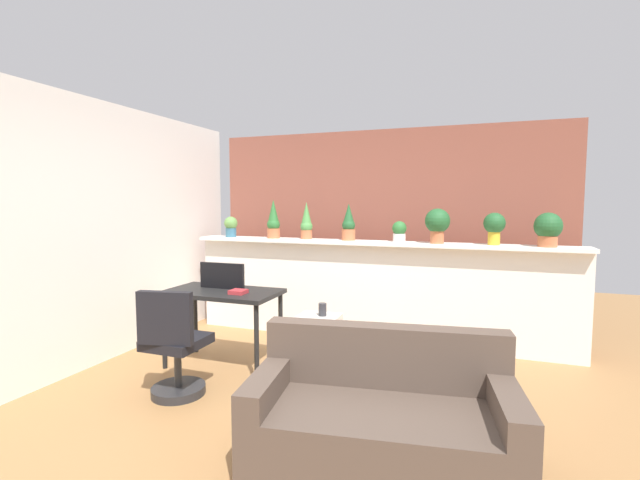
# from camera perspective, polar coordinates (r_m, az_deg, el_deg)

# --- Properties ---
(ground_plane) EXTENTS (12.00, 12.00, 0.00)m
(ground_plane) POSITION_cam_1_polar(r_m,az_deg,el_deg) (3.45, -1.40, -22.66)
(ground_plane) COLOR #9E7042
(divider_wall) EXTENTS (4.39, 0.16, 1.12)m
(divider_wall) POSITION_cam_1_polar(r_m,az_deg,el_deg) (5.08, 6.85, -6.88)
(divider_wall) COLOR white
(divider_wall) RESTS_ON ground
(plant_shelf) EXTENTS (4.39, 0.31, 0.04)m
(plant_shelf) POSITION_cam_1_polar(r_m,az_deg,el_deg) (4.96, 6.81, -0.39)
(plant_shelf) COLOR white
(plant_shelf) RESTS_ON divider_wall
(brick_wall_behind) EXTENTS (4.39, 0.10, 2.50)m
(brick_wall_behind) POSITION_cam_1_polar(r_m,az_deg,el_deg) (5.57, 8.31, 1.30)
(brick_wall_behind) COLOR brown
(brick_wall_behind) RESTS_ON ground
(side_wall_left) EXTENTS (0.12, 4.40, 2.60)m
(side_wall_left) POSITION_cam_1_polar(r_m,az_deg,el_deg) (4.83, -27.67, 0.82)
(side_wall_left) COLOR white
(side_wall_left) RESTS_ON ground
(potted_plant_0) EXTENTS (0.17, 0.17, 0.26)m
(potted_plant_0) POSITION_cam_1_polar(r_m,az_deg,el_deg) (5.62, -11.58, 1.80)
(potted_plant_0) COLOR #386B84
(potted_plant_0) RESTS_ON plant_shelf
(potted_plant_1) EXTENTS (0.16, 0.16, 0.47)m
(potted_plant_1) POSITION_cam_1_polar(r_m,az_deg,el_deg) (5.34, -6.12, 2.49)
(potted_plant_1) COLOR #C66B42
(potted_plant_1) RESTS_ON plant_shelf
(potted_plant_2) EXTENTS (0.15, 0.15, 0.44)m
(potted_plant_2) POSITION_cam_1_polar(r_m,az_deg,el_deg) (5.21, -1.79, 2.34)
(potted_plant_2) COLOR #C66B42
(potted_plant_2) RESTS_ON plant_shelf
(potted_plant_3) EXTENTS (0.16, 0.16, 0.43)m
(potted_plant_3) POSITION_cam_1_polar(r_m,az_deg,el_deg) (5.03, 3.77, 2.13)
(potted_plant_3) COLOR #C66B42
(potted_plant_3) RESTS_ON plant_shelf
(potted_plant_4) EXTENTS (0.16, 0.16, 0.23)m
(potted_plant_4) POSITION_cam_1_polar(r_m,az_deg,el_deg) (4.91, 10.34, 1.15)
(potted_plant_4) COLOR silver
(potted_plant_4) RESTS_ON plant_shelf
(potted_plant_5) EXTENTS (0.26, 0.26, 0.37)m
(potted_plant_5) POSITION_cam_1_polar(r_m,az_deg,el_deg) (4.80, 15.11, 2.16)
(potted_plant_5) COLOR #C66B42
(potted_plant_5) RESTS_ON plant_shelf
(potted_plant_6) EXTENTS (0.22, 0.22, 0.33)m
(potted_plant_6) POSITION_cam_1_polar(r_m,az_deg,el_deg) (4.82, 21.85, 1.76)
(potted_plant_6) COLOR gold
(potted_plant_6) RESTS_ON plant_shelf
(potted_plant_7) EXTENTS (0.26, 0.26, 0.34)m
(potted_plant_7) POSITION_cam_1_polar(r_m,az_deg,el_deg) (4.83, 27.68, 1.36)
(potted_plant_7) COLOR #C66B42
(potted_plant_7) RESTS_ON plant_shelf
(desk) EXTENTS (1.10, 0.60, 0.75)m
(desk) POSITION_cam_1_polar(r_m,az_deg,el_deg) (4.36, -12.63, -7.54)
(desk) COLOR black
(desk) RESTS_ON ground
(tv_monitor) EXTENTS (0.48, 0.04, 0.25)m
(tv_monitor) POSITION_cam_1_polar(r_m,az_deg,el_deg) (4.42, -12.69, -4.58)
(tv_monitor) COLOR black
(tv_monitor) RESTS_ON desk
(office_chair) EXTENTS (0.48, 0.48, 0.91)m
(office_chair) POSITION_cam_1_polar(r_m,az_deg,el_deg) (3.85, -18.55, -13.63)
(office_chair) COLOR #262628
(office_chair) RESTS_ON ground
(side_cube_shelf) EXTENTS (0.40, 0.41, 0.50)m
(side_cube_shelf) POSITION_cam_1_polar(r_m,az_deg,el_deg) (4.34, -0.40, -13.19)
(side_cube_shelf) COLOR silver
(side_cube_shelf) RESTS_ON ground
(vase_on_shelf) EXTENTS (0.08, 0.08, 0.12)m
(vase_on_shelf) POSITION_cam_1_polar(r_m,az_deg,el_deg) (4.28, 0.33, -9.08)
(vase_on_shelf) COLOR #2D2D33
(vase_on_shelf) RESTS_ON side_cube_shelf
(book_on_desk) EXTENTS (0.15, 0.13, 0.04)m
(book_on_desk) POSITION_cam_1_polar(r_m,az_deg,el_deg) (4.16, -10.65, -6.68)
(book_on_desk) COLOR #B22D33
(book_on_desk) RESTS_ON desk
(couch) EXTENTS (1.65, 0.97, 0.80)m
(couch) POSITION_cam_1_polar(r_m,az_deg,el_deg) (2.87, 8.04, -22.41)
(couch) COLOR brown
(couch) RESTS_ON ground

